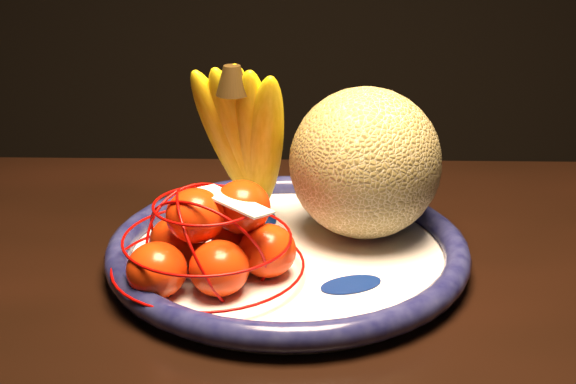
{
  "coord_description": "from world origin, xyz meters",
  "views": [
    {
      "loc": [
        0.09,
        -0.51,
        1.08
      ],
      "look_at": [
        0.08,
        0.18,
        0.8
      ],
      "focal_mm": 50.0,
      "sensor_mm": 36.0,
      "label": 1
    }
  ],
  "objects_px": {
    "banana_bunch": "(247,135)",
    "mandarin_bag": "(213,242)",
    "fruit_bowl": "(288,251)",
    "cantaloupe": "(365,163)"
  },
  "relations": [
    {
      "from": "fruit_bowl",
      "to": "banana_bunch",
      "type": "relative_size",
      "value": 1.87
    },
    {
      "from": "fruit_bowl",
      "to": "cantaloupe",
      "type": "height_order",
      "value": "cantaloupe"
    },
    {
      "from": "cantaloupe",
      "to": "mandarin_bag",
      "type": "xyz_separation_m",
      "value": [
        -0.14,
        -0.1,
        -0.04
      ]
    },
    {
      "from": "fruit_bowl",
      "to": "cantaloupe",
      "type": "xyz_separation_m",
      "value": [
        0.07,
        0.05,
        0.07
      ]
    },
    {
      "from": "fruit_bowl",
      "to": "mandarin_bag",
      "type": "xyz_separation_m",
      "value": [
        -0.06,
        -0.05,
        0.03
      ]
    },
    {
      "from": "cantaloupe",
      "to": "mandarin_bag",
      "type": "distance_m",
      "value": 0.17
    },
    {
      "from": "banana_bunch",
      "to": "mandarin_bag",
      "type": "relative_size",
      "value": 0.87
    },
    {
      "from": "fruit_bowl",
      "to": "banana_bunch",
      "type": "height_order",
      "value": "banana_bunch"
    },
    {
      "from": "fruit_bowl",
      "to": "banana_bunch",
      "type": "bearing_deg",
      "value": 120.6
    },
    {
      "from": "fruit_bowl",
      "to": "mandarin_bag",
      "type": "height_order",
      "value": "mandarin_bag"
    }
  ]
}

